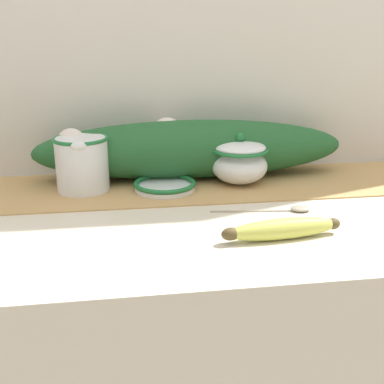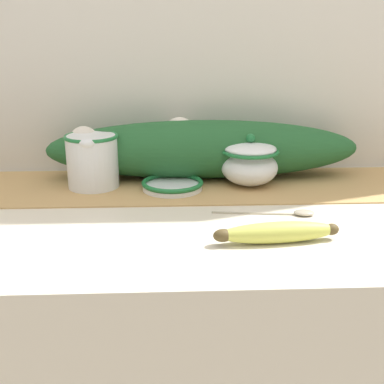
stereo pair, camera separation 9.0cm
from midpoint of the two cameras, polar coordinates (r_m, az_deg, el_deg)
back_wall at (r=1.21m, az=-2.98°, el=15.79°), size 2.11×0.04×2.40m
table_runner at (r=1.10m, az=-1.90°, el=0.76°), size 1.21×0.27×0.00m
cream_pitcher at (r=1.09m, az=-15.24°, el=3.43°), size 0.12×0.14×0.12m
sugar_bowl at (r=1.10m, az=3.34°, el=3.67°), size 0.13×0.13×0.12m
small_dish at (r=1.07m, az=-5.66°, el=0.74°), size 0.14×0.14×0.02m
banana at (r=0.82m, az=7.59°, el=-4.41°), size 0.22×0.06×0.04m
spoon at (r=0.96m, az=9.22°, el=-2.06°), size 0.20×0.04×0.01m
poinsettia_garland at (r=1.14m, az=-2.52°, el=5.19°), size 0.74×0.15×0.14m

